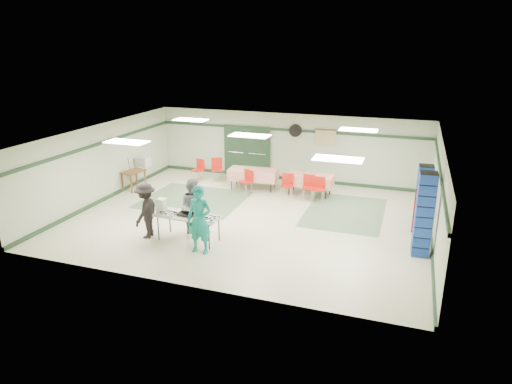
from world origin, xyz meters
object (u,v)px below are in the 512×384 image
(volunteer_teal, at_px, (199,220))
(chair_a, at_px, (309,185))
(dining_table_a, at_px, (310,180))
(crate_stack_blue_a, at_px, (423,196))
(chair_c, at_px, (319,186))
(broom, at_px, (131,173))
(serving_table, at_px, (188,217))
(chair_b, at_px, (287,183))
(volunteer_dark, at_px, (146,210))
(chair_loose_a, at_px, (217,167))
(volunteer_grey, at_px, (192,206))
(crate_stack_blue_b, at_px, (424,215))
(chair_d, at_px, (247,179))
(crate_stack_red, at_px, (422,211))
(chair_loose_b, at_px, (199,168))
(dining_table_b, at_px, (253,174))
(office_printer, at_px, (143,162))
(printer_table, at_px, (133,174))

(volunteer_teal, bearing_deg, chair_a, 70.26)
(dining_table_a, relative_size, crate_stack_blue_a, 0.89)
(chair_c, bearing_deg, broom, -173.69)
(serving_table, height_order, chair_b, chair_b)
(volunteer_dark, xyz_separation_m, chair_loose_a, (-0.34, 5.77, -0.24))
(volunteer_grey, distance_m, crate_stack_blue_b, 6.40)
(crate_stack_blue_b, distance_m, broom, 10.63)
(serving_table, bearing_deg, chair_d, 91.49)
(chair_loose_a, xyz_separation_m, crate_stack_red, (7.80, -2.81, 0.09))
(chair_loose_b, bearing_deg, chair_b, 5.06)
(dining_table_b, relative_size, chair_loose_a, 2.03)
(volunteer_dark, bearing_deg, chair_loose_b, -175.11)
(chair_c, distance_m, broom, 7.06)
(volunteer_teal, height_order, volunteer_dark, volunteer_teal)
(chair_a, relative_size, office_printer, 1.95)
(office_printer, bearing_deg, chair_a, 7.36)
(chair_loose_a, bearing_deg, chair_c, -37.18)
(chair_b, relative_size, crate_stack_red, 0.65)
(dining_table_a, xyz_separation_m, chair_c, (0.46, -0.57, -0.04))
(serving_table, relative_size, volunteer_dark, 1.17)
(chair_a, relative_size, chair_d, 1.03)
(dining_table_a, height_order, chair_c, chair_c)
(serving_table, relative_size, chair_loose_b, 2.16)
(volunteer_teal, relative_size, crate_stack_blue_b, 0.81)
(chair_loose_b, relative_size, broom, 0.70)
(dining_table_b, xyz_separation_m, chair_loose_b, (-2.41, 0.28, -0.03))
(chair_d, height_order, printer_table, chair_d)
(dining_table_b, bearing_deg, volunteer_teal, -89.58)
(chair_c, distance_m, crate_stack_red, 3.84)
(volunteer_dark, xyz_separation_m, dining_table_a, (3.58, 5.28, -0.25))
(volunteer_dark, relative_size, chair_b, 1.88)
(crate_stack_blue_a, relative_size, broom, 1.54)
(chair_c, height_order, crate_stack_blue_a, crate_stack_blue_a)
(dining_table_b, height_order, chair_b, chair_b)
(broom, bearing_deg, chair_loose_a, 26.63)
(chair_a, xyz_separation_m, chair_d, (-2.32, -0.01, -0.02))
(dining_table_b, bearing_deg, dining_table_a, -4.59)
(dining_table_a, height_order, crate_stack_blue_a, crate_stack_blue_a)
(volunteer_dark, distance_m, chair_c, 6.22)
(chair_a, distance_m, chair_d, 2.32)
(chair_d, distance_m, crate_stack_blue_a, 6.27)
(dining_table_a, xyz_separation_m, chair_loose_a, (-3.92, 0.48, 0.01))
(printer_table, bearing_deg, chair_loose_a, 52.34)
(volunteer_dark, height_order, crate_stack_blue_b, crate_stack_blue_b)
(volunteer_dark, bearing_deg, office_printer, -152.67)
(crate_stack_blue_b, distance_m, office_printer, 10.74)
(chair_b, relative_size, chair_c, 1.01)
(chair_c, distance_m, chair_loose_a, 4.51)
(volunteer_grey, xyz_separation_m, crate_stack_blue_a, (6.36, 2.66, 0.14))
(dining_table_a, xyz_separation_m, chair_b, (-0.69, -0.57, -0.04))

